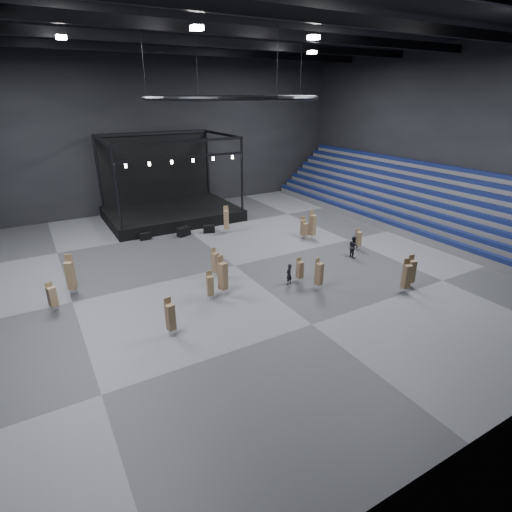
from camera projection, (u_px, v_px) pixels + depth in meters
floor at (235, 266)px, 33.14m from camera, size 50.00×50.00×0.00m
ceiling at (229, 16)px, 26.34m from camera, size 50.00×42.00×0.20m
wall_back at (151, 133)px, 46.57m from camera, size 50.00×0.20×18.00m
wall_right at (448, 138)px, 41.31m from camera, size 0.20×42.00×18.00m
bleachers_right at (423, 209)px, 43.10m from camera, size 7.20×40.00×6.40m
stage at (170, 205)px, 45.61m from camera, size 14.00×10.00×9.20m
truss_ring at (231, 98)px, 28.22m from camera, size 12.30×12.30×5.15m
roof_girders at (229, 30)px, 26.64m from camera, size 49.00×30.35×0.70m
floodlights at (260, 33)px, 23.66m from camera, size 28.60×16.60×0.25m
flight_case_left at (145, 236)px, 38.93m from camera, size 1.04×0.52×0.69m
flight_case_mid at (184, 231)px, 39.99m from camera, size 1.48×1.10×0.89m
flight_case_right at (209, 229)px, 40.92m from camera, size 1.28×0.91×0.77m
chair_stack_0 at (358, 239)px, 36.19m from camera, size 0.50×0.50×2.01m
chair_stack_1 at (223, 275)px, 27.90m from camera, size 0.67×0.67×2.91m
chair_stack_2 at (210, 285)px, 27.32m from camera, size 0.50×0.50×2.10m
chair_stack_3 at (70, 275)px, 27.96m from camera, size 0.69×0.69×2.96m
chair_stack_4 at (319, 273)px, 28.73m from camera, size 0.60×0.60×2.44m
chair_stack_5 at (52, 296)px, 25.86m from camera, size 0.60×0.60×2.04m
chair_stack_6 at (215, 262)px, 30.75m from camera, size 0.58×0.58×2.36m
chair_stack_7 at (226, 219)px, 40.50m from camera, size 0.68×0.68×2.79m
chair_stack_8 at (300, 269)px, 29.90m from camera, size 0.44×0.44×1.98m
chair_stack_9 at (170, 316)px, 23.21m from camera, size 0.54×0.54×2.42m
chair_stack_10 at (303, 227)px, 39.08m from camera, size 0.59×0.59×2.20m
chair_stack_11 at (312, 224)px, 38.65m from camera, size 0.62×0.62×2.95m
chair_stack_12 at (305, 229)px, 38.87m from camera, size 0.56×0.56×1.90m
chair_stack_13 at (407, 276)px, 28.20m from camera, size 0.58×0.58×2.59m
chair_stack_14 at (411, 271)px, 29.10m from camera, size 0.54×0.54×2.49m
man_center at (289, 274)px, 29.66m from camera, size 0.70×0.59×1.64m
crew_member at (353, 247)px, 34.59m from camera, size 0.88×1.04×1.92m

